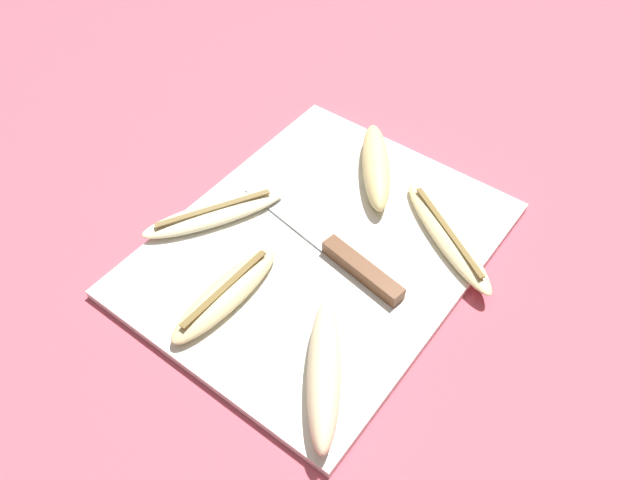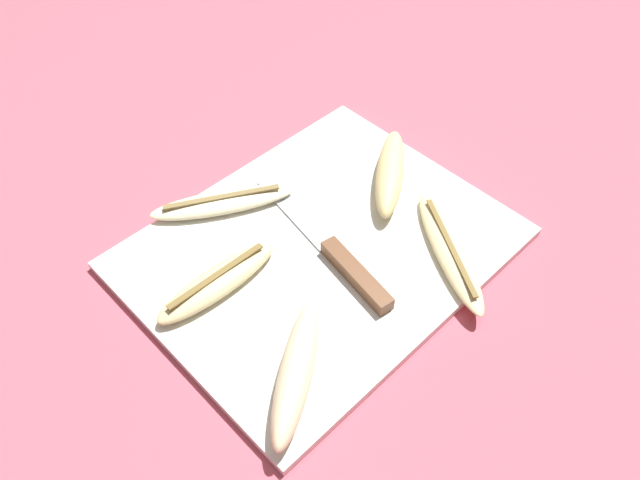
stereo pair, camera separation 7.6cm
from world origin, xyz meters
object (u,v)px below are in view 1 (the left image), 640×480
at_px(banana_cream_curved, 324,373).
at_px(banana_ripe_center, 447,236).
at_px(banana_golden_short, 376,166).
at_px(banana_mellow_near, 226,294).
at_px(banana_pale_long, 214,214).
at_px(knife, 347,259).

xyz_separation_m(banana_cream_curved, banana_ripe_center, (0.25, -0.01, -0.01)).
relative_size(banana_golden_short, banana_mellow_near, 0.93).
bearing_deg(banana_golden_short, banana_pale_long, 147.63).
height_order(knife, banana_golden_short, banana_golden_short).
distance_m(knife, banana_cream_curved, 0.16).
xyz_separation_m(knife, banana_cream_curved, (-0.14, -0.07, 0.01)).
bearing_deg(knife, banana_ripe_center, -27.92).
relative_size(knife, banana_pale_long, 1.43).
distance_m(knife, banana_ripe_center, 0.13).
xyz_separation_m(banana_golden_short, banana_ripe_center, (-0.04, -0.14, -0.01)).
bearing_deg(banana_cream_curved, banana_ripe_center, -1.35).
relative_size(banana_golden_short, banana_ripe_center, 0.83).
distance_m(knife, banana_mellow_near, 0.15).
bearing_deg(banana_pale_long, knife, -76.67).
xyz_separation_m(knife, banana_golden_short, (0.15, 0.06, 0.01)).
distance_m(banana_golden_short, banana_ripe_center, 0.14).
distance_m(banana_mellow_near, banana_ripe_center, 0.28).
height_order(banana_pale_long, banana_mellow_near, banana_mellow_near).
bearing_deg(banana_golden_short, banana_ripe_center, -107.97).
distance_m(knife, banana_pale_long, 0.18).
bearing_deg(banana_cream_curved, banana_golden_short, 24.06).
relative_size(banana_pale_long, banana_ripe_center, 0.98).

